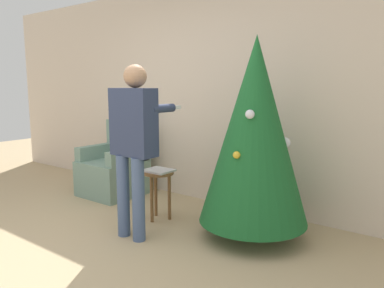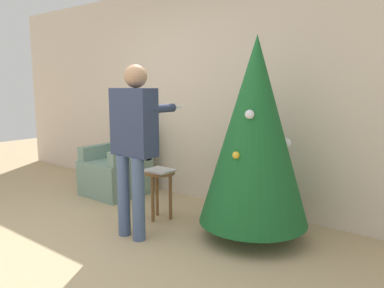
% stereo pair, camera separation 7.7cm
% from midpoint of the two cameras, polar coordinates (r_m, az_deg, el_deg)
% --- Properties ---
extents(ground_plane, '(14.00, 14.00, 0.00)m').
position_cam_midpoint_polar(ground_plane, '(3.48, -20.47, -16.39)').
color(ground_plane, tan).
extents(wall_back, '(8.00, 0.06, 2.70)m').
position_cam_midpoint_polar(wall_back, '(4.70, 2.58, 7.67)').
color(wall_back, beige).
rests_on(wall_back, ground_plane).
extents(christmas_tree, '(1.03, 1.03, 1.91)m').
position_cam_midpoint_polar(christmas_tree, '(3.51, 10.19, 1.93)').
color(christmas_tree, brown).
rests_on(christmas_tree, ground_plane).
extents(armchair, '(0.72, 0.73, 0.98)m').
position_cam_midpoint_polar(armchair, '(5.15, -10.78, -3.73)').
color(armchair, gray).
rests_on(armchair, ground_plane).
extents(person_standing, '(0.47, 0.57, 1.65)m').
position_cam_midpoint_polar(person_standing, '(3.55, -8.23, 1.34)').
color(person_standing, '#475B84').
rests_on(person_standing, ground_plane).
extents(side_stool, '(0.33, 0.33, 0.54)m').
position_cam_midpoint_polar(side_stool, '(4.09, -4.38, -5.74)').
color(side_stool, brown).
rests_on(side_stool, ground_plane).
extents(laptop, '(0.29, 0.25, 0.02)m').
position_cam_midpoint_polar(laptop, '(4.06, -4.40, -4.01)').
color(laptop, silver).
rests_on(laptop, side_stool).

